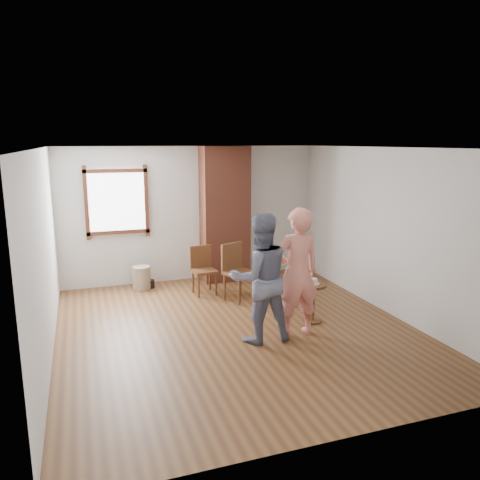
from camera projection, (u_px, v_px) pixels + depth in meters
name	position (u px, v px, depth m)	size (l,w,h in m)	color
ground	(237.00, 329.00, 6.82)	(5.50, 5.50, 0.00)	brown
room_shell	(220.00, 201.00, 6.98)	(5.04, 5.52, 2.62)	silver
brick_chimney	(225.00, 214.00, 9.05)	(0.90, 0.50, 2.60)	#994C36
stoneware_crock	(142.00, 278.00, 8.66)	(0.33, 0.33, 0.43)	tan
dark_pot	(151.00, 284.00, 8.74)	(0.15, 0.15, 0.15)	black
dining_chair_left	(203.00, 267.00, 8.37)	(0.43, 0.43, 0.86)	brown
dining_chair_right	(237.00, 268.00, 8.02)	(0.60, 0.60, 0.98)	brown
side_table	(313.00, 296.00, 7.03)	(0.40, 0.40, 0.60)	brown
cake_plate	(313.00, 283.00, 6.99)	(0.18, 0.18, 0.01)	white
cake_slice	(314.00, 281.00, 6.98)	(0.08, 0.07, 0.06)	white
man	(260.00, 278.00, 6.28)	(0.86, 0.67, 1.77)	#15163A
person_pink	(297.00, 273.00, 6.46)	(0.66, 0.43, 1.82)	#F9917C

